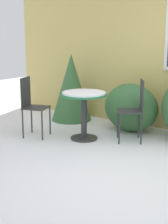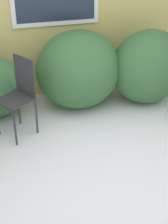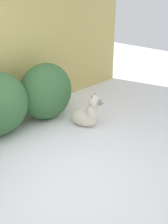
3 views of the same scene
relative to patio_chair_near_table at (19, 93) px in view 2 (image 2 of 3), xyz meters
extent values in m
plane|color=white|center=(0.64, -1.22, -0.55)|extent=(16.00, 16.00, 0.00)
ellipsoid|color=#386638|center=(0.85, 0.48, 0.00)|extent=(1.16, 0.98, 1.10)
ellipsoid|color=#386638|center=(1.84, 0.36, -0.01)|extent=(1.06, 0.84, 1.07)
cube|color=#2D2D30|center=(-0.06, -0.04, -0.06)|extent=(0.52, 0.52, 0.02)
cube|color=#2D2D30|center=(0.09, 0.06, 0.19)|extent=(0.21, 0.29, 0.48)
cylinder|color=#2D2D30|center=(-0.10, -0.28, -0.31)|extent=(0.02, 0.02, 0.48)
cylinder|color=#2D2D30|center=(-0.02, 0.19, -0.31)|extent=(0.02, 0.02, 0.48)
cylinder|color=#2D2D30|center=(0.17, -0.09, -0.31)|extent=(0.02, 0.02, 0.48)
camera|label=1|loc=(2.47, -4.66, 1.14)|focal=55.00mm
camera|label=2|loc=(-0.16, -3.72, 1.93)|focal=55.00mm
camera|label=3|loc=(-1.25, -3.55, 1.86)|focal=45.00mm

